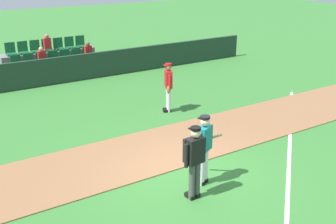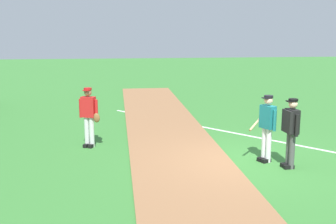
% 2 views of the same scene
% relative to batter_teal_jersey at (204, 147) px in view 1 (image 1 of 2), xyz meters
% --- Properties ---
extents(ground_plane, '(80.00, 80.00, 0.00)m').
position_rel_batter_teal_jersey_xyz_m(ground_plane, '(-0.04, 0.42, -0.97)').
color(ground_plane, '#387A33').
extents(infield_dirt_path, '(28.00, 2.67, 0.03)m').
position_rel_batter_teal_jersey_xyz_m(infield_dirt_path, '(-0.04, 2.22, -0.95)').
color(infield_dirt_path, '#936642').
rests_on(infield_dirt_path, ground).
extents(foul_line_chalk, '(9.11, 7.96, 0.01)m').
position_rel_batter_teal_jersey_xyz_m(foul_line_chalk, '(2.96, -0.08, -0.96)').
color(foul_line_chalk, white).
rests_on(foul_line_chalk, ground).
extents(dugout_fence, '(20.00, 0.16, 1.18)m').
position_rel_batter_teal_jersey_xyz_m(dugout_fence, '(-0.04, 10.23, -0.38)').
color(dugout_fence, '#1E3828').
rests_on(dugout_fence, ground).
extents(stadium_bleachers, '(4.45, 2.10, 1.90)m').
position_rel_batter_teal_jersey_xyz_m(stadium_bleachers, '(-0.03, 11.67, -0.47)').
color(stadium_bleachers, slate).
rests_on(stadium_bleachers, ground).
extents(batter_teal_jersey, '(0.75, 0.69, 1.76)m').
position_rel_batter_teal_jersey_xyz_m(batter_teal_jersey, '(0.00, 0.00, 0.00)').
color(batter_teal_jersey, white).
rests_on(batter_teal_jersey, ground).
extents(umpire_home_plate, '(0.59, 0.32, 1.76)m').
position_rel_batter_teal_jersey_xyz_m(umpire_home_plate, '(-0.57, -0.40, 0.03)').
color(umpire_home_plate, '#4C4C4C').
rests_on(umpire_home_plate, ground).
extents(runner_red_jersey, '(0.42, 0.62, 1.76)m').
position_rel_batter_teal_jersey_xyz_m(runner_red_jersey, '(1.96, 4.68, -0.01)').
color(runner_red_jersey, silver).
rests_on(runner_red_jersey, ground).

